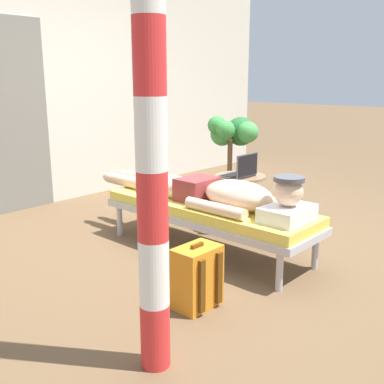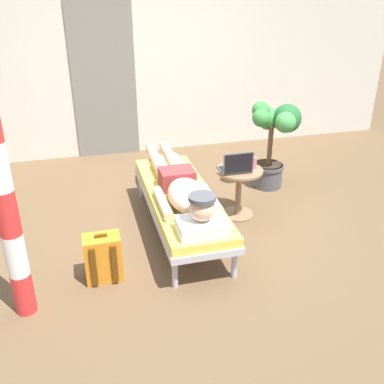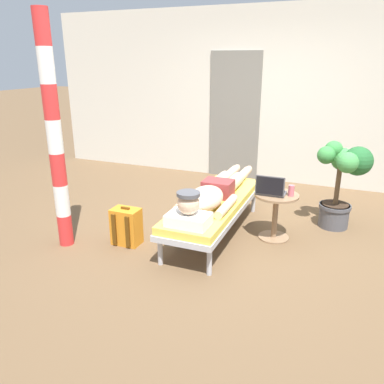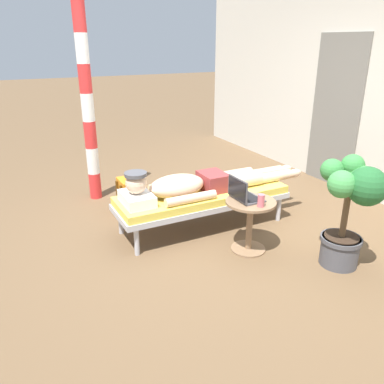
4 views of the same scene
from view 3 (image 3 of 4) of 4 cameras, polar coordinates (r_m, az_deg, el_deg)
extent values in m
plane|color=brown|center=(4.48, 5.24, -6.23)|extent=(40.00, 40.00, 0.00)
cube|color=beige|center=(6.43, 10.83, 13.75)|extent=(7.60, 0.20, 2.70)
cube|color=slate|center=(6.48, 6.29, 11.06)|extent=(0.84, 0.03, 2.04)
cylinder|color=#B7B7BC|center=(5.24, 3.69, -0.68)|extent=(0.05, 0.05, 0.28)
cylinder|color=#B7B7BC|center=(5.12, 9.08, -1.40)|extent=(0.05, 0.05, 0.28)
cylinder|color=#B7B7BC|center=(3.80, -4.73, -8.75)|extent=(0.05, 0.05, 0.28)
cylinder|color=#B7B7BC|center=(3.62, 2.58, -10.20)|extent=(0.05, 0.05, 0.28)
cube|color=#B7B7BC|center=(4.35, 3.28, -2.51)|extent=(0.61, 1.91, 0.06)
cube|color=#E5CC4C|center=(4.33, 3.30, -1.65)|extent=(0.58, 1.87, 0.08)
cube|color=white|center=(3.64, -0.52, -4.08)|extent=(0.40, 0.28, 0.11)
sphere|color=beige|center=(3.58, -0.53, -1.73)|extent=(0.21, 0.21, 0.21)
cylinder|color=#4C4C51|center=(3.55, -0.53, -0.29)|extent=(0.22, 0.22, 0.03)
ellipsoid|color=beige|center=(4.00, 1.91, -1.00)|extent=(0.35, 0.60, 0.23)
cylinder|color=beige|center=(4.15, -0.70, -1.29)|extent=(0.09, 0.55, 0.09)
cylinder|color=beige|center=(4.01, 5.10, -2.12)|extent=(0.09, 0.55, 0.09)
cube|color=maroon|center=(4.39, 3.87, 0.54)|extent=(0.33, 0.26, 0.19)
cylinder|color=beige|center=(4.73, 4.20, 1.64)|extent=(0.15, 0.42, 0.15)
cylinder|color=beige|center=(5.13, 5.71, 2.75)|extent=(0.11, 0.44, 0.11)
ellipsoid|color=beige|center=(5.40, 6.60, 3.49)|extent=(0.09, 0.20, 0.10)
cylinder|color=beige|center=(4.69, 6.18, 1.40)|extent=(0.15, 0.42, 0.15)
cylinder|color=beige|center=(5.09, 7.54, 2.54)|extent=(0.11, 0.44, 0.11)
ellipsoid|color=beige|center=(5.36, 8.35, 3.29)|extent=(0.09, 0.20, 0.10)
cylinder|color=#8C6B4C|center=(4.47, 11.96, -6.53)|extent=(0.34, 0.34, 0.02)
cylinder|color=#8C6B4C|center=(4.37, 12.18, -3.58)|extent=(0.06, 0.06, 0.48)
cylinder|color=#8C6B4C|center=(4.28, 12.41, -0.46)|extent=(0.48, 0.48, 0.02)
cube|color=#4C4C51|center=(4.28, 11.64, -0.10)|extent=(0.31, 0.22, 0.02)
cube|color=black|center=(4.29, 11.68, 0.07)|extent=(0.27, 0.15, 0.00)
cube|color=#4C4C51|center=(4.14, 11.43, 0.89)|extent=(0.31, 0.01, 0.21)
cube|color=black|center=(4.13, 11.41, 0.86)|extent=(0.29, 0.00, 0.19)
cylinder|color=#D86672|center=(4.24, 14.47, 0.21)|extent=(0.06, 0.06, 0.12)
cube|color=orange|center=(4.23, -9.69, -5.05)|extent=(0.30, 0.20, 0.40)
cube|color=orange|center=(4.35, -8.81, -5.30)|extent=(0.23, 0.04, 0.18)
cube|color=#56330C|center=(4.19, -11.45, -5.42)|extent=(0.04, 0.02, 0.34)
cube|color=#56330C|center=(4.10, -9.52, -5.82)|extent=(0.04, 0.02, 0.34)
cube|color=#56330C|center=(4.15, -9.85, -2.37)|extent=(0.10, 0.02, 0.02)
cylinder|color=#4C4C51|center=(4.91, 20.24, -3.28)|extent=(0.34, 0.34, 0.28)
cylinder|color=#4C4C51|center=(4.87, 20.40, -1.97)|extent=(0.37, 0.37, 0.04)
cylinder|color=#332319|center=(4.86, 20.44, -1.69)|extent=(0.31, 0.31, 0.01)
cylinder|color=brown|center=(4.79, 20.75, 0.90)|extent=(0.06, 0.06, 0.47)
sphere|color=#23602D|center=(4.70, 23.35, 4.23)|extent=(0.33, 0.33, 0.33)
sphere|color=#429347|center=(4.84, 21.40, 4.54)|extent=(0.27, 0.27, 0.27)
sphere|color=#38843D|center=(4.80, 20.23, 5.90)|extent=(0.21, 0.21, 0.21)
sphere|color=#38843D|center=(4.64, 19.25, 5.17)|extent=(0.20, 0.20, 0.20)
sphere|color=#429347|center=(4.53, 22.06, 4.05)|extent=(0.23, 0.23, 0.23)
cylinder|color=red|center=(4.39, -18.22, -5.28)|extent=(0.15, 0.15, 0.34)
cylinder|color=white|center=(4.27, -18.68, -1.15)|extent=(0.15, 0.15, 0.34)
cylinder|color=red|center=(4.17, -19.16, 3.20)|extent=(0.15, 0.15, 0.34)
cylinder|color=white|center=(4.10, -19.67, 7.73)|extent=(0.15, 0.15, 0.34)
cylinder|color=red|center=(4.05, -20.21, 12.39)|extent=(0.15, 0.15, 0.34)
cylinder|color=white|center=(4.03, -20.77, 17.13)|extent=(0.15, 0.15, 0.34)
cylinder|color=red|center=(4.04, -21.37, 21.87)|extent=(0.15, 0.15, 0.34)
camera|label=1|loc=(4.40, -48.32, 6.53)|focal=43.29mm
camera|label=2|loc=(2.21, -68.17, 17.53)|focal=41.26mm
camera|label=4|loc=(2.89, 70.91, 7.11)|focal=36.41mm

